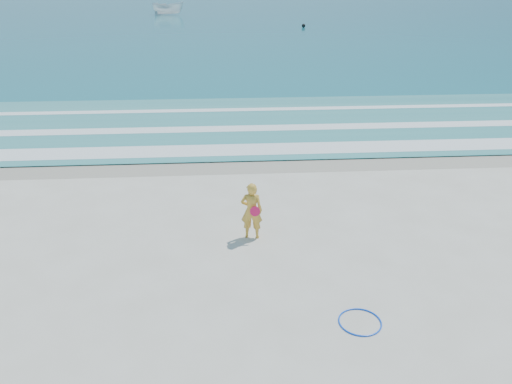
{
  "coord_description": "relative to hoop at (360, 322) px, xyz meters",
  "views": [
    {
      "loc": [
        -0.96,
        -8.75,
        6.77
      ],
      "look_at": [
        -0.09,
        4.0,
        1.0
      ],
      "focal_mm": 35.0,
      "sensor_mm": 36.0,
      "label": 1
    }
  ],
  "objects": [
    {
      "name": "foam_far",
      "position": [
        -1.78,
        17.06,
        0.04
      ],
      "size": [
        400.0,
        0.6,
        0.01
      ],
      "primitive_type": "cube",
      "color": "white",
      "rests_on": "shallow"
    },
    {
      "name": "foam_mid",
      "position": [
        -1.78,
        13.76,
        0.04
      ],
      "size": [
        400.0,
        0.9,
        0.01
      ],
      "primitive_type": "cube",
      "color": "white",
      "rests_on": "shallow"
    },
    {
      "name": "wet_sand",
      "position": [
        -1.78,
        9.56,
        -0.01
      ],
      "size": [
        400.0,
        2.4,
        0.0
      ],
      "primitive_type": "cube",
      "color": "#B2A893",
      "rests_on": "ground"
    },
    {
      "name": "ground",
      "position": [
        -1.78,
        0.56,
        -0.02
      ],
      "size": [
        400.0,
        400.0,
        0.0
      ],
      "primitive_type": "plane",
      "color": "silver",
      "rests_on": "ground"
    },
    {
      "name": "foam_near",
      "position": [
        -1.78,
        10.86,
        0.04
      ],
      "size": [
        400.0,
        1.4,
        0.01
      ],
      "primitive_type": "cube",
      "color": "white",
      "rests_on": "shallow"
    },
    {
      "name": "hoop",
      "position": [
        0.0,
        0.0,
        0.0
      ],
      "size": [
        1.06,
        1.06,
        0.03
      ],
      "primitive_type": "torus",
      "rotation": [
        0.0,
        0.0,
        0.19
      ],
      "color": "blue",
      "rests_on": "ground"
    },
    {
      "name": "boat",
      "position": [
        -10.72,
        74.48,
        0.98
      ],
      "size": [
        5.21,
        2.69,
        1.92
      ],
      "primitive_type": "imported",
      "rotation": [
        0.0,
        0.0,
        1.4
      ],
      "color": "white",
      "rests_on": "ocean"
    },
    {
      "name": "ocean",
      "position": [
        -1.78,
        105.56,
        0.0
      ],
      "size": [
        400.0,
        190.0,
        0.04
      ],
      "primitive_type": "cube",
      "color": "#19727F",
      "rests_on": "ground"
    },
    {
      "name": "buoy",
      "position": [
        7.45,
        55.25,
        0.25
      ],
      "size": [
        0.45,
        0.45,
        0.45
      ],
      "primitive_type": "sphere",
      "color": "black",
      "rests_on": "ocean"
    },
    {
      "name": "shallow",
      "position": [
        -1.78,
        14.56,
        0.03
      ],
      "size": [
        400.0,
        10.0,
        0.01
      ],
      "primitive_type": "cube",
      "color": "#59B7AD",
      "rests_on": "ocean"
    },
    {
      "name": "woman",
      "position": [
        -2.04,
        3.78,
        0.79
      ],
      "size": [
        0.63,
        0.46,
        1.61
      ],
      "color": "gold",
      "rests_on": "ground"
    }
  ]
}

